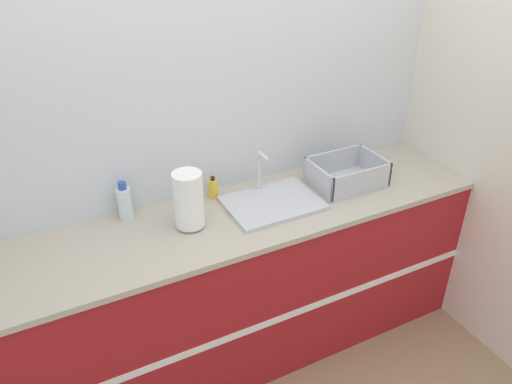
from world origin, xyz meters
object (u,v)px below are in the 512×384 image
sink (272,201)px  dish_rack (346,176)px  paper_towel_roll (189,200)px  bottle_clear (125,203)px  soap_dispenser (213,188)px

sink → dish_rack: 0.44m
paper_towel_roll → bottle_clear: paper_towel_roll is taller
sink → dish_rack: size_ratio=1.24×
soap_dispenser → dish_rack: bearing=-16.0°
sink → bottle_clear: bearing=163.2°
paper_towel_roll → dish_rack: 0.87m
sink → dish_rack: sink is taller
dish_rack → sink: bearing=-179.9°
dish_rack → bottle_clear: bearing=169.8°
paper_towel_roll → soap_dispenser: bearing=44.5°
dish_rack → bottle_clear: 1.13m
sink → soap_dispenser: (-0.23, 0.19, 0.03)m
soap_dispenser → sink: bearing=-40.1°
paper_towel_roll → bottle_clear: size_ratio=1.42×
bottle_clear → soap_dispenser: 0.44m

